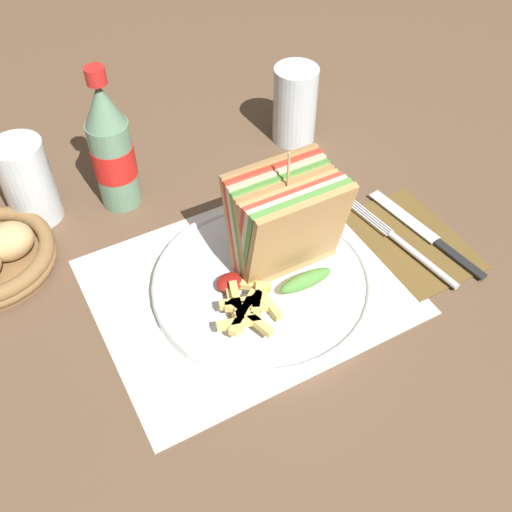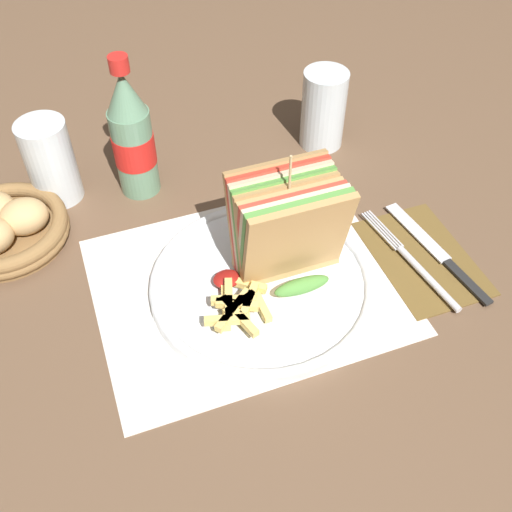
% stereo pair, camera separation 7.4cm
% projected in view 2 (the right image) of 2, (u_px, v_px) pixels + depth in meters
% --- Properties ---
extents(ground_plane, '(4.00, 4.00, 0.00)m').
position_uv_depth(ground_plane, '(253.00, 300.00, 0.74)').
color(ground_plane, brown).
extents(placemat, '(0.37, 0.30, 0.00)m').
position_uv_depth(placemat, '(248.00, 285.00, 0.76)').
color(placemat, silver).
rests_on(placemat, ground_plane).
extents(plate_main, '(0.28, 0.28, 0.02)m').
position_uv_depth(plate_main, '(262.00, 283.00, 0.75)').
color(plate_main, white).
rests_on(plate_main, ground_plane).
extents(club_sandwich, '(0.13, 0.11, 0.17)m').
position_uv_depth(club_sandwich, '(288.00, 228.00, 0.71)').
color(club_sandwich, tan).
rests_on(club_sandwich, plate_main).
extents(fries_pile, '(0.09, 0.10, 0.02)m').
position_uv_depth(fries_pile, '(237.00, 305.00, 0.70)').
color(fries_pile, '#E5C166').
rests_on(fries_pile, plate_main).
extents(ketchup_blob, '(0.03, 0.03, 0.01)m').
position_uv_depth(ketchup_blob, '(227.00, 279.00, 0.73)').
color(ketchup_blob, maroon).
rests_on(ketchup_blob, plate_main).
extents(napkin, '(0.12, 0.18, 0.00)m').
position_uv_depth(napkin, '(422.00, 257.00, 0.79)').
color(napkin, brown).
rests_on(napkin, ground_plane).
extents(fork, '(0.04, 0.20, 0.01)m').
position_uv_depth(fork, '(418.00, 267.00, 0.77)').
color(fork, silver).
rests_on(fork, napkin).
extents(knife, '(0.04, 0.20, 0.00)m').
position_uv_depth(knife, '(438.00, 252.00, 0.79)').
color(knife, black).
rests_on(knife, napkin).
extents(coke_bottle_near, '(0.06, 0.06, 0.21)m').
position_uv_depth(coke_bottle_near, '(132.00, 137.00, 0.82)').
color(coke_bottle_near, slate).
rests_on(coke_bottle_near, ground_plane).
extents(glass_near, '(0.07, 0.07, 0.12)m').
position_uv_depth(glass_near, '(323.00, 114.00, 0.92)').
color(glass_near, silver).
rests_on(glass_near, ground_plane).
extents(glass_far, '(0.07, 0.07, 0.12)m').
position_uv_depth(glass_far, '(52.00, 166.00, 0.84)').
color(glass_far, silver).
rests_on(glass_far, ground_plane).
extents(bread_basket, '(0.17, 0.17, 0.06)m').
position_uv_depth(bread_basket, '(4.00, 228.00, 0.80)').
color(bread_basket, olive).
rests_on(bread_basket, ground_plane).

